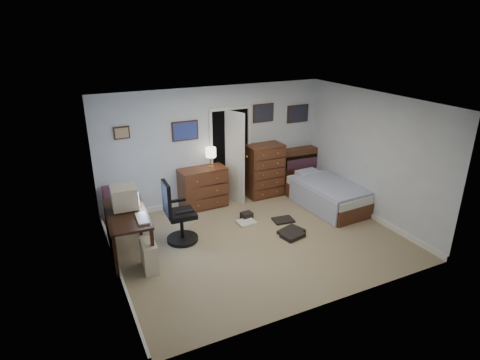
% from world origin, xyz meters
% --- Properties ---
extents(floor, '(5.00, 4.00, 0.02)m').
position_xyz_m(floor, '(0.00, 0.00, -0.01)').
color(floor, tan).
rests_on(floor, ground).
extents(computer_desk, '(0.72, 1.43, 0.80)m').
position_xyz_m(computer_desk, '(-2.30, 0.48, 0.62)').
color(computer_desk, '#331911').
rests_on(computer_desk, floor).
extents(crt_monitor, '(0.44, 0.41, 0.39)m').
position_xyz_m(crt_monitor, '(-2.18, 0.63, 1.00)').
color(crt_monitor, beige).
rests_on(crt_monitor, computer_desk).
extents(keyboard, '(0.19, 0.44, 0.03)m').
position_xyz_m(keyboard, '(-2.02, 0.13, 0.82)').
color(keyboard, beige).
rests_on(keyboard, computer_desk).
extents(pc_tower, '(0.24, 0.46, 0.48)m').
position_xyz_m(pc_tower, '(-2.00, -0.07, 0.24)').
color(pc_tower, beige).
rests_on(pc_tower, floor).
extents(office_chair, '(0.59, 0.59, 1.17)m').
position_xyz_m(office_chair, '(-1.32, 0.57, 0.45)').
color(office_chair, black).
rests_on(office_chair, floor).
extents(media_stack, '(0.16, 0.16, 0.77)m').
position_xyz_m(media_stack, '(-2.32, 1.84, 0.38)').
color(media_stack, maroon).
rests_on(media_stack, floor).
extents(low_dresser, '(1.00, 0.55, 0.86)m').
position_xyz_m(low_dresser, '(-0.39, 1.77, 0.43)').
color(low_dresser, '#582F1C').
rests_on(low_dresser, floor).
extents(table_lamp, '(0.23, 0.23, 0.42)m').
position_xyz_m(table_lamp, '(-0.19, 1.77, 1.17)').
color(table_lamp, gold).
rests_on(table_lamp, low_dresser).
extents(doorway, '(0.96, 1.12, 2.05)m').
position_xyz_m(doorway, '(0.35, 2.27, 1.00)').
color(doorway, black).
rests_on(doorway, floor).
extents(tall_dresser, '(0.83, 0.50, 1.19)m').
position_xyz_m(tall_dresser, '(1.08, 1.75, 0.60)').
color(tall_dresser, '#582F1C').
rests_on(tall_dresser, floor).
extents(headboard_bookcase, '(1.07, 0.31, 0.95)m').
position_xyz_m(headboard_bookcase, '(2.11, 1.86, 0.50)').
color(headboard_bookcase, '#582F1C').
rests_on(headboard_bookcase, floor).
extents(bed, '(1.06, 1.85, 0.59)m').
position_xyz_m(bed, '(1.99, 0.63, 0.28)').
color(bed, '#582F1C').
rests_on(bed, floor).
extents(wall_posters, '(4.38, 0.04, 0.60)m').
position_xyz_m(wall_posters, '(0.57, 1.98, 1.75)').
color(wall_posters, '#331E11').
rests_on(wall_posters, floor).
extents(floor_clutter, '(1.11, 1.32, 0.14)m').
position_xyz_m(floor_clutter, '(0.51, 0.22, 0.04)').
color(floor_clutter, black).
rests_on(floor_clutter, floor).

